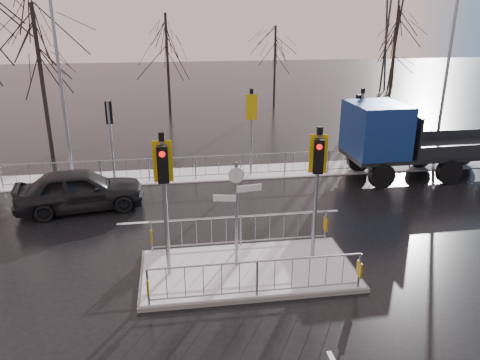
{
  "coord_description": "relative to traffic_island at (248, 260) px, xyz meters",
  "views": [
    {
      "loc": [
        -1.93,
        -11.41,
        6.95
      ],
      "look_at": [
        0.18,
        2.71,
        1.8
      ],
      "focal_mm": 35.0,
      "sensor_mm": 36.0,
      "label": 1
    }
  ],
  "objects": [
    {
      "name": "lane_markings",
      "position": [
        0.01,
        -0.34,
        -0.39
      ],
      "size": [
        8.0,
        11.38,
        0.01
      ],
      "color": "silver",
      "rests_on": "ground"
    },
    {
      "name": "ground",
      "position": [
        0.01,
        -0.01,
        -0.39
      ],
      "size": [
        120.0,
        120.0,
        0.0
      ],
      "primitive_type": "plane",
      "color": "black",
      "rests_on": "ground"
    },
    {
      "name": "tree_far_c",
      "position": [
        14.01,
        20.99,
        4.76
      ],
      "size": [
        4.0,
        4.0,
        7.55
      ],
      "color": "black",
      "rests_on": "ground"
    },
    {
      "name": "far_kerb_fixtures",
      "position": [
        0.31,
        8.08,
        0.63
      ],
      "size": [
        18.0,
        0.65,
        3.83
      ],
      "color": "gray",
      "rests_on": "ground"
    },
    {
      "name": "tree_far_b",
      "position": [
        6.01,
        23.99,
        3.79
      ],
      "size": [
        3.25,
        3.25,
        6.14
      ],
      "color": "black",
      "rests_on": "ground"
    },
    {
      "name": "tree_far_a",
      "position": [
        -1.99,
        21.99,
        4.43
      ],
      "size": [
        3.75,
        3.75,
        7.08
      ],
      "color": "black",
      "rests_on": "ground"
    },
    {
      "name": "traffic_island",
      "position": [
        0.0,
        0.0,
        0.0
      ],
      "size": [
        6.0,
        3.04,
        4.15
      ],
      "color": "slate",
      "rests_on": "ground"
    },
    {
      "name": "snow_verge",
      "position": [
        0.01,
        8.59,
        -0.37
      ],
      "size": [
        30.0,
        2.0,
        0.04
      ],
      "primitive_type": "cube",
      "color": "white",
      "rests_on": "ground"
    },
    {
      "name": "street_lamp_right",
      "position": [
        10.58,
        8.49,
        4.0
      ],
      "size": [
        1.25,
        0.18,
        8.0
      ],
      "color": "gray",
      "rests_on": "ground"
    },
    {
      "name": "flatbed_truck",
      "position": [
        7.69,
        6.97,
        1.39
      ],
      "size": [
        7.28,
        2.82,
        3.35
      ],
      "color": "black",
      "rests_on": "ground"
    },
    {
      "name": "tree_near_b",
      "position": [
        -7.99,
        12.49,
        4.76
      ],
      "size": [
        4.0,
        4.0,
        7.55
      ],
      "color": "black",
      "rests_on": "ground"
    },
    {
      "name": "car_far_lane",
      "position": [
        -5.38,
        5.34,
        0.39
      ],
      "size": [
        4.81,
        2.5,
        1.56
      ],
      "primitive_type": "imported",
      "rotation": [
        0.0,
        0.0,
        1.72
      ],
      "color": "black",
      "rests_on": "ground"
    },
    {
      "name": "street_lamp_left",
      "position": [
        -6.42,
        9.49,
        4.1
      ],
      "size": [
        1.25,
        0.18,
        8.2
      ],
      "color": "gray",
      "rests_on": "ground"
    }
  ]
}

